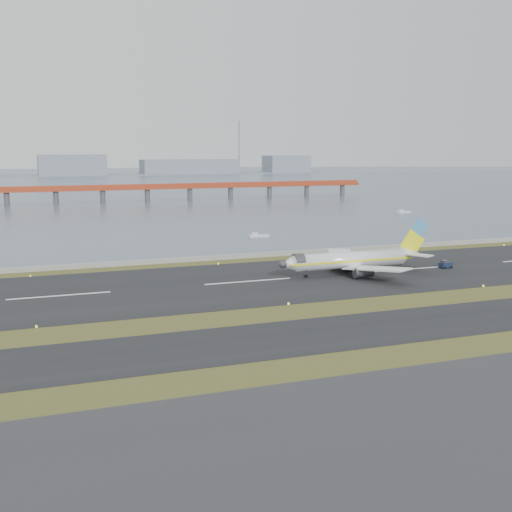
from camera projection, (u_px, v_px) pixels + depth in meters
name	position (u px, v px, depth m)	size (l,w,h in m)	color
ground	(305.00, 314.00, 113.67)	(1000.00, 1000.00, 0.00)	#3B4719
taxiway_strip	(337.00, 332.00, 102.57)	(1000.00, 18.00, 0.10)	black
runway_strip	(248.00, 282.00, 141.39)	(1000.00, 45.00, 0.10)	black
seawall	(210.00, 258.00, 169.04)	(1000.00, 2.50, 1.00)	gray
bay_water	(76.00, 183.00, 538.85)	(1400.00, 800.00, 1.30)	#485567
red_pier	(147.00, 188.00, 350.40)	(260.00, 5.00, 10.20)	#9E361B
far_shoreline	(76.00, 170.00, 690.40)	(1400.00, 80.00, 60.50)	gray
airliner	(355.00, 260.00, 149.26)	(38.52, 32.89, 12.80)	white
pushback_tug	(445.00, 264.00, 157.03)	(3.30, 2.18, 1.99)	#141F38
workboat_near	(258.00, 236.00, 211.75)	(7.07, 2.53, 1.69)	silver
workboat_far	(403.00, 212.00, 289.77)	(8.09, 4.06, 1.88)	silver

